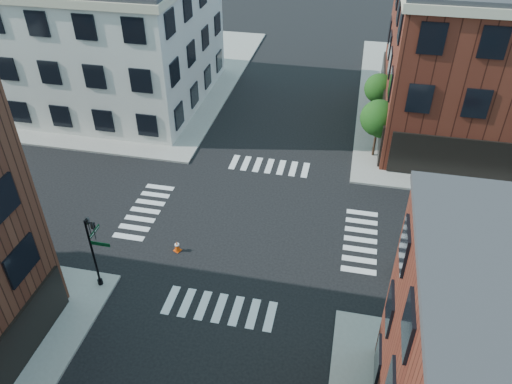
{
  "coord_description": "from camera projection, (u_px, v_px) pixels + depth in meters",
  "views": [
    {
      "loc": [
        5.52,
        -23.81,
        20.23
      ],
      "look_at": [
        0.43,
        0.18,
        2.5
      ],
      "focal_mm": 35.0,
      "sensor_mm": 36.0,
      "label": 1
    }
  ],
  "objects": [
    {
      "name": "tree_far",
      "position": [
        379.0,
        90.0,
        41.36
      ],
      "size": [
        2.43,
        2.43,
        4.07
      ],
      "color": "black",
      "rests_on": "ground"
    },
    {
      "name": "building_nw",
      "position": [
        79.0,
        36.0,
        44.31
      ],
      "size": [
        22.0,
        16.0,
        11.0
      ],
      "primitive_type": "cube",
      "color": "beige",
      "rests_on": "ground"
    },
    {
      "name": "box_truck",
      "position": [
        495.0,
        254.0,
        26.42
      ],
      "size": [
        8.97,
        3.35,
        3.99
      ],
      "rotation": [
        0.0,
        0.0,
        0.08
      ],
      "color": "silver",
      "rests_on": "ground"
    },
    {
      "name": "tree_near",
      "position": [
        379.0,
        120.0,
        36.44
      ],
      "size": [
        2.69,
        2.69,
        4.49
      ],
      "color": "black",
      "rests_on": "ground"
    },
    {
      "name": "traffic_cone",
      "position": [
        177.0,
        246.0,
        29.51
      ],
      "size": [
        0.5,
        0.5,
        0.7
      ],
      "rotation": [
        0.0,
        0.0,
        -0.43
      ],
      "color": "#D44109",
      "rests_on": "ground"
    },
    {
      "name": "sidewalk_nw",
      "position": [
        96.0,
        71.0,
        51.79
      ],
      "size": [
        30.0,
        30.0,
        0.15
      ],
      "primitive_type": "cube",
      "color": "gray",
      "rests_on": "ground"
    },
    {
      "name": "signal_pole",
      "position": [
        94.0,
        245.0,
        25.82
      ],
      "size": [
        1.29,
        1.24,
        4.6
      ],
      "color": "black",
      "rests_on": "ground"
    },
    {
      "name": "ground",
      "position": [
        249.0,
        225.0,
        31.65
      ],
      "size": [
        120.0,
        120.0,
        0.0
      ],
      "primitive_type": "plane",
      "color": "black",
      "rests_on": "ground"
    }
  ]
}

